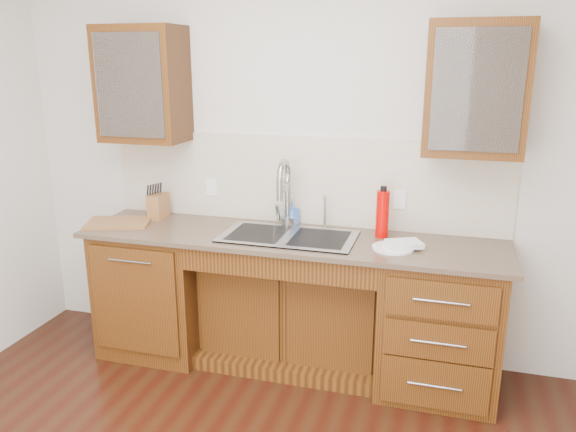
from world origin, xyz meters
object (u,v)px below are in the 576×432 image
(cutting_board, at_px, (118,223))
(knife_block, at_px, (158,206))
(soap_bottle, at_px, (292,213))
(water_bottle, at_px, (382,214))
(plate, at_px, (393,248))

(cutting_board, bearing_deg, knife_block, 45.47)
(soap_bottle, height_order, water_bottle, water_bottle)
(cutting_board, bearing_deg, plate, -0.40)
(plate, xyz_separation_m, knife_block, (-1.65, 0.21, 0.08))
(plate, relative_size, knife_block, 1.40)
(knife_block, xyz_separation_m, cutting_board, (-0.20, -0.20, -0.08))
(water_bottle, relative_size, cutting_board, 0.72)
(soap_bottle, bearing_deg, plate, -3.89)
(water_bottle, xyz_separation_m, cutting_board, (-1.75, -0.20, -0.14))
(plate, bearing_deg, knife_block, 172.62)
(plate, height_order, knife_block, knife_block)
(water_bottle, xyz_separation_m, knife_block, (-1.55, -0.00, -0.06))
(plate, bearing_deg, soap_bottle, 156.13)
(water_bottle, bearing_deg, knife_block, -179.87)
(knife_block, height_order, cutting_board, knife_block)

